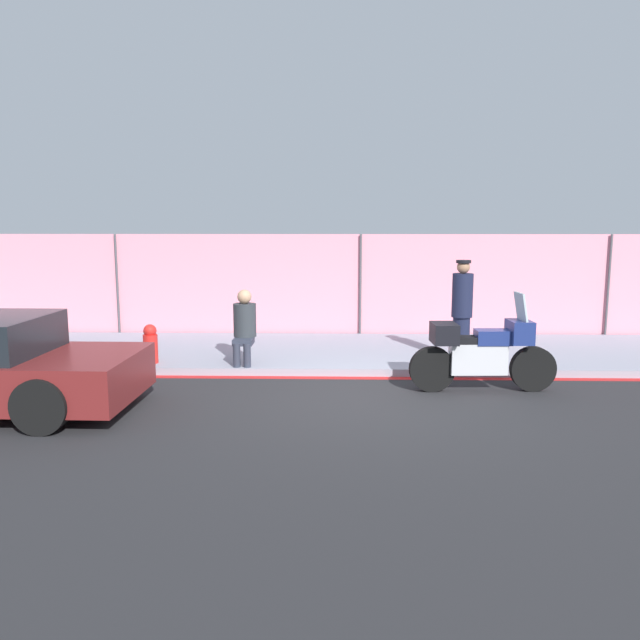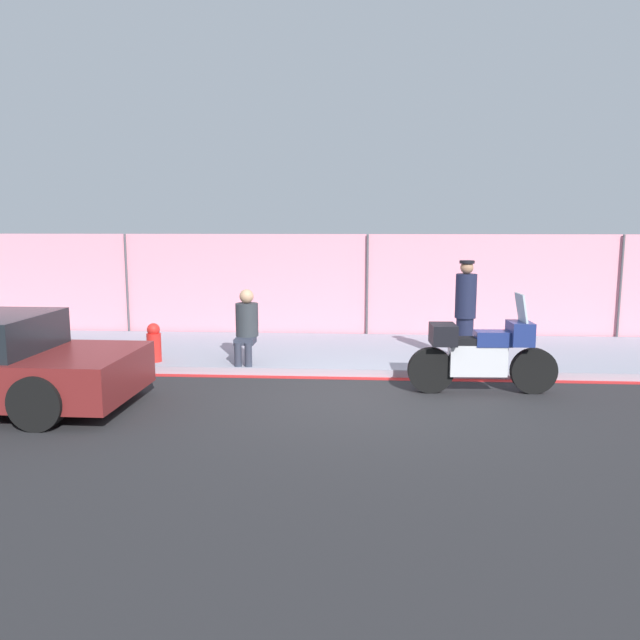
{
  "view_description": "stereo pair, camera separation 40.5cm",
  "coord_description": "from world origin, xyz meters",
  "px_view_note": "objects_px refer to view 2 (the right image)",
  "views": [
    {
      "loc": [
        -0.52,
        -8.68,
        2.5
      ],
      "look_at": [
        -0.78,
        1.18,
        0.97
      ],
      "focal_mm": 35.0,
      "sensor_mm": 36.0,
      "label": 1
    },
    {
      "loc": [
        -0.12,
        -8.66,
        2.5
      ],
      "look_at": [
        -0.78,
        1.18,
        0.97
      ],
      "focal_mm": 35.0,
      "sensor_mm": 36.0,
      "label": 2
    }
  ],
  "objects_px": {
    "motorcycle": "(481,353)",
    "fire_hydrant": "(154,343)",
    "person_seated_on_curb": "(246,323)",
    "officer_standing": "(465,310)"
  },
  "relations": [
    {
      "from": "motorcycle",
      "to": "fire_hydrant",
      "type": "xyz_separation_m",
      "value": [
        -5.37,
        1.22,
        -0.15
      ]
    },
    {
      "from": "person_seated_on_curb",
      "to": "fire_hydrant",
      "type": "relative_size",
      "value": 1.87
    },
    {
      "from": "motorcycle",
      "to": "officer_standing",
      "type": "height_order",
      "value": "officer_standing"
    },
    {
      "from": "motorcycle",
      "to": "fire_hydrant",
      "type": "height_order",
      "value": "motorcycle"
    },
    {
      "from": "officer_standing",
      "to": "fire_hydrant",
      "type": "relative_size",
      "value": 2.6
    },
    {
      "from": "person_seated_on_curb",
      "to": "officer_standing",
      "type": "bearing_deg",
      "value": 5.36
    },
    {
      "from": "officer_standing",
      "to": "person_seated_on_curb",
      "type": "relative_size",
      "value": 1.39
    },
    {
      "from": "person_seated_on_curb",
      "to": "motorcycle",
      "type": "bearing_deg",
      "value": -18.94
    },
    {
      "from": "motorcycle",
      "to": "officer_standing",
      "type": "distance_m",
      "value": 1.69
    },
    {
      "from": "officer_standing",
      "to": "fire_hydrant",
      "type": "distance_m",
      "value": 5.43
    }
  ]
}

